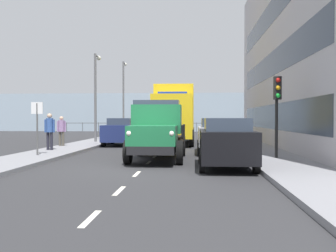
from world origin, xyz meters
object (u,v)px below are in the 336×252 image
Objects in this scene: car_navy_oppositeside_0 at (121,131)px; pedestrian_couple_b at (61,128)px; truck_vintage_green at (157,131)px; car_teal_oppositeside_1 at (136,129)px; lamp_post_promenade at (96,89)px; car_black_kerbside_near at (226,142)px; street_sign at (37,119)px; pedestrian_with_bag at (50,128)px; lorry_cargo_yellow at (175,113)px; car_silver_kerbside_1 at (217,135)px; traffic_light_near at (277,99)px; lamp_post_far at (124,92)px.

car_navy_oppositeside_0 is 2.40× the size of pedestrian_couple_b.
truck_vintage_green is at bearing 136.83° from pedestrian_couple_b.
pedestrian_couple_b is (2.92, 8.39, 0.24)m from car_teal_oppositeside_1.
lamp_post_promenade reaches higher than car_navy_oppositeside_0.
car_black_kerbside_near is 0.89× the size of car_teal_oppositeside_1.
lamp_post_promenade is 9.55m from street_sign.
pedestrian_with_bag is 2.76m from pedestrian_couple_b.
lorry_cargo_yellow is at bearing -78.96° from car_black_kerbside_near.
lamp_post_promenade reaches higher than car_teal_oppositeside_1.
car_teal_oppositeside_1 is at bearing -114.71° from lamp_post_promenade.
street_sign is (2.04, 7.90, 0.79)m from car_navy_oppositeside_0.
car_silver_kerbside_1 is (-2.59, -3.26, -0.28)m from truck_vintage_green.
car_navy_oppositeside_0 is at bearing 144.14° from lamp_post_promenade.
traffic_light_near is 13.93m from lamp_post_promenade.
car_teal_oppositeside_1 is 0.63× the size of lamp_post_far.
lamp_post_promenade is at bearing 89.78° from lamp_post_far.
truck_vintage_green is 6.34m from pedestrian_with_bag.
lamp_post_promenade is (9.86, -9.77, 1.22)m from traffic_light_near.
car_teal_oppositeside_1 is 0.73× the size of lamp_post_promenade.
truck_vintage_green is at bearing 110.64° from car_navy_oppositeside_0.
street_sign is at bearing -18.23° from car_black_kerbside_near.
truck_vintage_green is 11.25m from lamp_post_promenade.
car_teal_oppositeside_1 is (5.69, -10.78, 0.00)m from car_silver_kerbside_1.
car_black_kerbside_near is 0.98× the size of car_silver_kerbside_1.
lamp_post_far reaches higher than car_black_kerbside_near.
lorry_cargo_yellow is at bearing -175.73° from lamp_post_promenade.
car_navy_oppositeside_0 is at bearing -138.24° from pedestrian_couple_b.
lamp_post_promenade reaches higher than pedestrian_couple_b.
lorry_cargo_yellow is at bearing -118.73° from street_sign.
street_sign is at bearing 81.52° from car_teal_oppositeside_1.
car_silver_kerbside_1 is at bearing -90.00° from car_black_kerbside_near.
lamp_post_far is (-0.56, -16.45, 2.98)m from pedestrian_with_bag.
pedestrian_with_bag reaches higher than car_black_kerbside_near.
lamp_post_far reaches higher than lamp_post_promenade.
street_sign is at bearing 89.74° from lamp_post_promenade.
traffic_light_near is (-7.86, 8.32, 1.58)m from car_navy_oppositeside_0.
street_sign is at bearing 20.54° from car_silver_kerbside_1.
truck_vintage_green is 5.19m from street_sign.
car_black_kerbside_near is 0.95× the size of car_navy_oppositeside_0.
lamp_post_promenade reaches higher than car_silver_kerbside_1.
car_teal_oppositeside_1 is 5.54m from lamp_post_promenade.
truck_vintage_green reaches higher than street_sign.
lamp_post_promenade reaches higher than street_sign.
car_silver_kerbside_1 is 8.30m from street_sign.
pedestrian_couple_b is (2.92, 2.60, 0.24)m from car_navy_oppositeside_0.
lorry_cargo_yellow is 5.27m from car_teal_oppositeside_1.
car_silver_kerbside_1 is 10.42m from lamp_post_promenade.
car_silver_kerbside_1 is at bearing 115.41° from lamp_post_far.
pedestrian_couple_b reaches higher than car_navy_oppositeside_0.
truck_vintage_green is 2.51× the size of street_sign.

